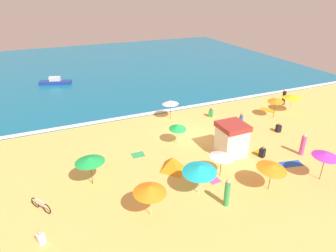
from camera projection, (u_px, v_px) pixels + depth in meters
name	position (u px, v px, depth m)	size (l,w,h in m)	color
ground_plane	(191.00, 136.00, 27.20)	(60.00, 60.00, 0.00)	#EDBC60
ocean_water	(116.00, 66.00, 50.34)	(60.00, 44.00, 0.10)	#146B93
wave_breaker_foam	(165.00, 111.00, 32.37)	(57.00, 0.70, 0.01)	white
lifeguard_cabana	(232.00, 139.00, 23.73)	(2.16, 2.26, 2.72)	white
beach_umbrella_0	(90.00, 160.00, 19.78)	(2.90, 2.90, 2.18)	#4C3823
beach_umbrella_1	(276.00, 100.00, 30.12)	(2.25, 2.24, 2.23)	#4C3823
beach_umbrella_2	(326.00, 155.00, 20.24)	(2.54, 2.55, 2.26)	#4C3823
beach_umbrella_3	(178.00, 127.00, 25.19)	(1.82, 1.85, 1.94)	silver
beach_umbrella_4	(292.00, 97.00, 31.71)	(2.80, 2.80, 1.92)	silver
beach_umbrella_5	(222.00, 156.00, 20.80)	(2.22, 2.21, 1.96)	#4C3823
beach_umbrella_6	(150.00, 189.00, 17.04)	(2.70, 2.71, 2.19)	silver
beach_umbrella_7	(272.00, 167.00, 19.33)	(2.75, 2.77, 2.11)	#4C3823
beach_umbrella_8	(170.00, 102.00, 29.87)	(2.41, 2.41, 2.06)	#4C3823
beach_umbrella_9	(200.00, 169.00, 18.94)	(3.22, 3.23, 2.22)	silver
beach_tent	(172.00, 163.00, 22.00)	(1.65, 1.91, 1.06)	orange
parked_bicycle	(41.00, 205.00, 18.06)	(1.10, 1.52, 0.76)	black
beachgoer_0	(284.00, 97.00, 34.05)	(0.54, 0.54, 1.84)	black
beachgoer_1	(241.00, 122.00, 27.89)	(0.49, 0.49, 1.75)	blue
beachgoer_2	(227.00, 193.00, 18.24)	(0.40, 0.40, 1.93)	green
beachgoer_3	(41.00, 238.00, 15.74)	(0.49, 0.49, 0.84)	white
beachgoer_4	(303.00, 145.00, 23.84)	(0.41, 0.41, 1.87)	#D84CA5
beachgoer_5	(211.00, 113.00, 30.99)	(0.59, 0.59, 0.98)	green
beachgoer_6	(278.00, 128.00, 27.80)	(0.50, 0.50, 0.88)	black
beachgoer_7	(262.00, 152.00, 23.70)	(0.54, 0.54, 0.95)	black
beach_towel_0	(291.00, 164.00, 22.90)	(1.89, 1.18, 0.01)	blue
beach_towel_1	(138.00, 155.00, 24.12)	(1.08, 0.92, 0.01)	green
beach_towel_2	(268.00, 110.00, 32.81)	(1.57, 1.95, 0.01)	orange
beach_towel_3	(211.00, 177.00, 21.28)	(0.90, 1.57, 0.01)	#D84CA5
beach_towel_4	(258.00, 152.00, 24.48)	(1.15, 0.90, 0.01)	orange
small_boat_0	(55.00, 82.00, 40.90)	(4.37, 2.39, 1.09)	navy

